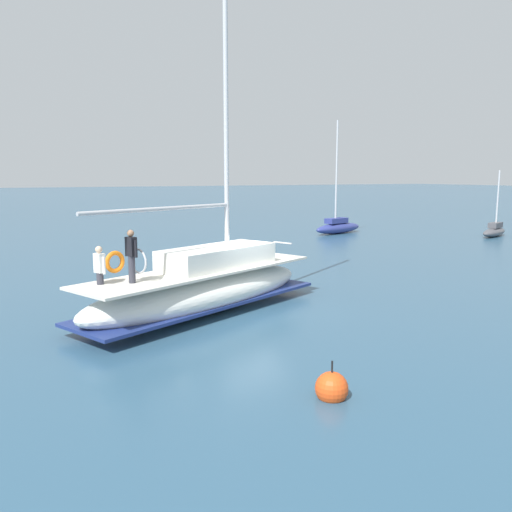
% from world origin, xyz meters
% --- Properties ---
extents(ground_plane, '(400.00, 400.00, 0.00)m').
position_xyz_m(ground_plane, '(0.00, 0.00, 0.00)').
color(ground_plane, '#2D516B').
extents(main_sailboat, '(6.00, 9.77, 13.86)m').
position_xyz_m(main_sailboat, '(0.04, -1.73, 0.92)').
color(main_sailboat, white).
rests_on(main_sailboat, ground).
extents(moored_catamaran, '(2.62, 5.33, 8.81)m').
position_xyz_m(moored_catamaran, '(-17.89, 16.61, 0.59)').
color(moored_catamaran, navy).
rests_on(moored_catamaran, ground).
extents(moored_cutter_right, '(2.34, 4.09, 4.99)m').
position_xyz_m(moored_cutter_right, '(-10.80, 25.98, 0.44)').
color(moored_cutter_right, '#4C4C51').
rests_on(moored_cutter_right, ground).
extents(mooring_buoy, '(0.70, 0.70, 0.95)m').
position_xyz_m(mooring_buoy, '(7.74, -1.89, 0.21)').
color(mooring_buoy, '#EA4C19').
rests_on(mooring_buoy, ground).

